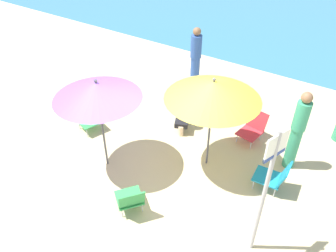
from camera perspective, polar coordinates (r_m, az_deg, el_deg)
name	(u,v)px	position (r m, az deg, el deg)	size (l,w,h in m)	color
ground_plane	(177,176)	(6.78, 1.52, -8.40)	(40.00, 40.00, 0.00)	#CCB789
sea_water	(327,3)	(18.08, 25.34, 18.30)	(40.00, 16.00, 0.01)	teal
umbrella_yellow	(213,90)	(6.03, 7.65, 6.05)	(1.76, 1.76, 2.00)	#4C4C51
umbrella_purple	(97,90)	(6.09, -11.92, 5.91)	(1.61, 1.61, 1.97)	#4C4C51
beach_chair_a	(87,116)	(8.00, -13.47, 1.66)	(0.71, 0.66, 0.62)	#33934C
beach_chair_b	(130,199)	(5.98, -6.38, -12.17)	(0.71, 0.70, 0.63)	#33934C
beach_chair_c	(274,176)	(6.61, 17.56, -8.12)	(0.62, 0.49, 0.63)	teal
beach_chair_d	(253,127)	(7.67, 14.18, -0.19)	(0.54, 0.66, 0.65)	red
person_b	(183,111)	(7.70, 2.51, 2.48)	(0.43, 0.54, 0.93)	black
person_c	(297,131)	(6.86, 21.03, -0.72)	(0.27, 0.27, 1.74)	#389970
person_d	(196,58)	(9.14, 4.68, 11.34)	(0.29, 0.29, 1.72)	#2D519E
warning_sign	(267,182)	(4.79, 16.43, -9.11)	(0.17, 0.39, 2.37)	#ADADB2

